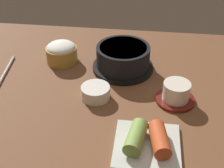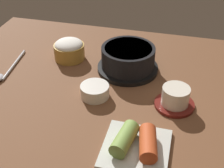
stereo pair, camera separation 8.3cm
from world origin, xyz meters
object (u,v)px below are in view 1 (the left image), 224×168
stone_pot (123,58)px  banchan_cup_center (96,92)px  rice_bowl (62,52)px  kimchi_plate (147,142)px  tea_cup_with_saucer (176,93)px

stone_pot → banchan_cup_center: (-5.81, -15.06, -1.98)cm
stone_pot → rice_bowl: (-19.44, 2.11, -0.48)cm
kimchi_plate → stone_pot: bearing=105.0°
rice_bowl → kimchi_plate: size_ratio=0.67×
banchan_cup_center → kimchi_plate: size_ratio=0.53×
tea_cup_with_saucer → kimchi_plate: 18.85cm
tea_cup_with_saucer → kimchi_plate: tea_cup_with_saucer is taller
stone_pot → kimchi_plate: stone_pot is taller
rice_bowl → tea_cup_with_saucer: bearing=-24.8°
tea_cup_with_saucer → rice_bowl: bearing=155.2°
banchan_cup_center → stone_pot: bearing=68.9°
tea_cup_with_saucer → banchan_cup_center: bearing=-176.8°
kimchi_plate → banchan_cup_center: bearing=130.9°
rice_bowl → banchan_cup_center: bearing=-51.6°
stone_pot → kimchi_plate: 32.61cm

